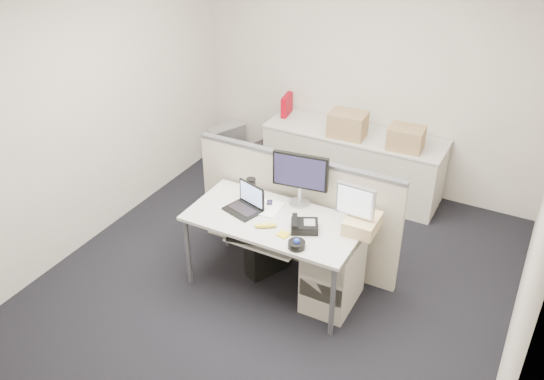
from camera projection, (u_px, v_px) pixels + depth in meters
The scene contains 28 objects.
floor at pixel (274, 285), 5.30m from camera, with size 4.00×4.50×0.01m, color black.
wall_back at pixel (370, 71), 6.31m from camera, with size 4.00×0.02×2.70m, color beige.
wall_front at pixel (66, 335), 2.90m from camera, with size 4.00×0.02×2.70m, color beige.
wall_left at pixel (86, 109), 5.41m from camera, with size 0.02×4.50×2.70m, color beige.
wall_right at pixel (542, 220), 3.80m from camera, with size 0.02×4.50×2.70m, color beige.
desk at pixel (274, 225), 4.95m from camera, with size 1.50×0.75×0.73m.
keyboard_tray at pixel (264, 240), 4.84m from camera, with size 0.62×0.32×0.02m, color silver.
drawer_pedestal at pixel (333, 272), 4.94m from camera, with size 0.40×0.55×0.65m, color beige.
cubicle_partition at pixel (296, 211), 5.35m from camera, with size 2.00×0.06×1.10m, color beige.
back_counter at pixel (353, 163), 6.57m from camera, with size 2.00×0.60×0.72m, color beige.
monitor_main at pixel (300, 180), 5.00m from camera, with size 0.50×0.19×0.50m, color black.
monitor_small at pixel (355, 208), 4.69m from camera, with size 0.33×0.17×0.40m, color #B7B7BC.
laptop at pixel (242, 200), 4.97m from camera, with size 0.30×0.23×0.23m, color black.
trackball at pixel (297, 245), 4.55m from camera, with size 0.14×0.14×0.05m, color black.
desk_phone at pixel (305, 226), 4.76m from camera, with size 0.22×0.18×0.07m, color black.
paper_stack at pixel (268, 208), 5.06m from camera, with size 0.21×0.27×0.01m, color white.
sticky_pad at pixel (283, 235), 4.71m from camera, with size 0.09×0.09×0.01m, color yellow.
travel_mug at pixel (251, 189), 5.18m from camera, with size 0.08×0.08×0.18m, color black.
banana at pixel (266, 225), 4.79m from camera, with size 0.20×0.05×0.04m, color yellow.
cellphone at pixel (270, 203), 5.13m from camera, with size 0.05×0.09×0.01m, color black.
manila_folders at pixel (362, 223), 4.75m from camera, with size 0.25×0.33×0.12m, color #DEC27C.
keyboard at pixel (257, 239), 4.82m from camera, with size 0.49×0.17×0.03m, color black.
pc_tower_desk at pixel (268, 253), 5.38m from camera, with size 0.17×0.43×0.40m, color black.
pc_tower_spare_dark at pixel (260, 163), 6.83m from camera, with size 0.20×0.50×0.47m, color black.
pc_tower_spare_silver at pixel (227, 143), 7.33m from camera, with size 0.19×0.48×0.45m, color #B7B7BC.
cardboard_box_left at pixel (348, 125), 6.24m from camera, with size 0.39×0.29×0.29m, color tan.
cardboard_box_right at pixel (406, 139), 5.99m from camera, with size 0.36×0.28×0.26m, color tan.
red_binder at pixel (287, 106), 6.76m from camera, with size 0.07×0.28×0.26m, color #9B0111.
Camera 1 is at (1.91, -3.63, 3.46)m, focal length 38.00 mm.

